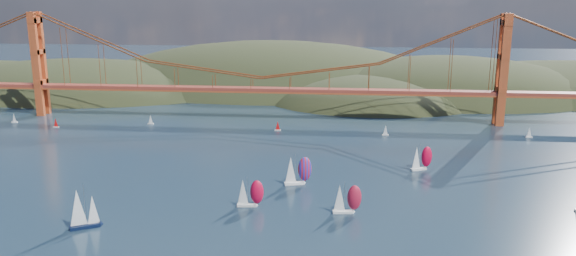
# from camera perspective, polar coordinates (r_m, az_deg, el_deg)

# --- Properties ---
(headlands) EXTENTS (725.00, 225.00, 96.00)m
(headlands) POSITION_cam_1_polar(r_m,az_deg,el_deg) (390.29, 6.01, 2.09)
(headlands) COLOR black
(headlands) RESTS_ON ground
(bridge) EXTENTS (552.00, 12.00, 55.00)m
(bridge) POSITION_cam_1_polar(r_m,az_deg,el_deg) (289.61, -3.09, 7.14)
(bridge) COLOR maroon
(bridge) RESTS_ON ground
(sloop_navy) EXTENTS (8.77, 7.32, 12.81)m
(sloop_navy) POSITION_cam_1_polar(r_m,az_deg,el_deg) (167.98, -20.17, -7.75)
(sloop_navy) COLOR black
(sloop_navy) RESTS_ON ground
(racer_0) EXTENTS (8.48, 3.68, 9.63)m
(racer_0) POSITION_cam_1_polar(r_m,az_deg,el_deg) (174.12, -3.93, -6.55)
(racer_0) COLOR silver
(racer_0) RESTS_ON ground
(racer_1) EXTENTS (8.75, 4.06, 9.88)m
(racer_1) POSITION_cam_1_polar(r_m,az_deg,el_deg) (169.61, 5.97, -7.11)
(racer_1) COLOR white
(racer_1) RESTS_ON ground
(racer_3) EXTENTS (8.84, 6.49, 9.95)m
(racer_3) POSITION_cam_1_polar(r_m,az_deg,el_deg) (214.82, 13.39, -2.95)
(racer_3) COLOR white
(racer_3) RESTS_ON ground
(racer_rwb) EXTENTS (9.77, 5.72, 10.95)m
(racer_rwb) POSITION_cam_1_polar(r_m,az_deg,el_deg) (193.20, 0.96, -4.28)
(racer_rwb) COLOR white
(racer_rwb) RESTS_ON ground
(distant_boat_1) EXTENTS (3.00, 2.00, 4.70)m
(distant_boat_1) POSITION_cam_1_polar(r_m,az_deg,el_deg) (318.72, -26.07, 0.93)
(distant_boat_1) COLOR silver
(distant_boat_1) RESTS_ON ground
(distant_boat_2) EXTENTS (3.00, 2.00, 4.70)m
(distant_boat_2) POSITION_cam_1_polar(r_m,az_deg,el_deg) (298.32, -22.52, 0.50)
(distant_boat_2) COLOR silver
(distant_boat_2) RESTS_ON ground
(distant_boat_3) EXTENTS (3.00, 2.00, 4.70)m
(distant_boat_3) POSITION_cam_1_polar(r_m,az_deg,el_deg) (291.39, -13.79, 0.86)
(distant_boat_3) COLOR silver
(distant_boat_3) RESTS_ON ground
(distant_boat_4) EXTENTS (3.00, 2.00, 4.70)m
(distant_boat_4) POSITION_cam_1_polar(r_m,az_deg,el_deg) (279.09, 23.30, -0.42)
(distant_boat_4) COLOR silver
(distant_boat_4) RESTS_ON ground
(distant_boat_8) EXTENTS (3.00, 2.00, 4.70)m
(distant_boat_8) POSITION_cam_1_polar(r_m,az_deg,el_deg) (264.12, 9.88, -0.24)
(distant_boat_8) COLOR silver
(distant_boat_8) RESTS_ON ground
(distant_boat_9) EXTENTS (3.00, 2.00, 4.70)m
(distant_boat_9) POSITION_cam_1_polar(r_m,az_deg,el_deg) (269.30, -1.05, 0.23)
(distant_boat_9) COLOR silver
(distant_boat_9) RESTS_ON ground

